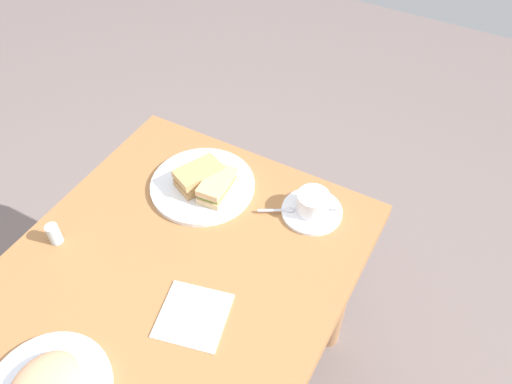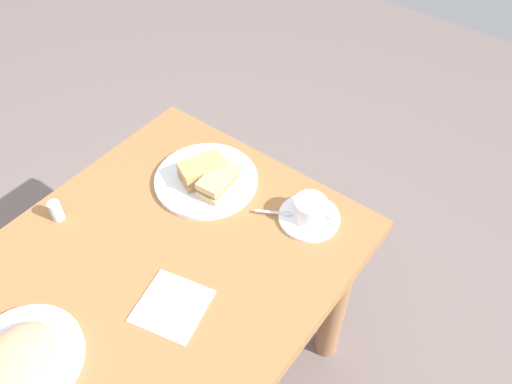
{
  "view_description": "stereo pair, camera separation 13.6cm",
  "coord_description": "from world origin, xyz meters",
  "px_view_note": "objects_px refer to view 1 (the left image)",
  "views": [
    {
      "loc": [
        0.34,
        0.51,
        1.74
      ],
      "look_at": [
        -0.47,
        0.07,
        0.73
      ],
      "focal_mm": 35.79,
      "sensor_mm": 36.0,
      "label": 1
    },
    {
      "loc": [
        0.27,
        0.62,
        1.74
      ],
      "look_at": [
        -0.47,
        0.07,
        0.73
      ],
      "focal_mm": 35.79,
      "sensor_mm": 36.0,
      "label": 2
    }
  ],
  "objects_px": {
    "sandwich_back": "(217,186)",
    "salt_shaker": "(54,234)",
    "sandwich_front": "(199,176)",
    "coffee_cup": "(313,202)",
    "spoon": "(283,210)",
    "sandwich_plate": "(203,185)",
    "napkin": "(193,316)",
    "dining_table": "(138,349)",
    "coffee_saucer": "(312,211)"
  },
  "relations": [
    {
      "from": "dining_table",
      "to": "spoon",
      "type": "bearing_deg",
      "value": 161.86
    },
    {
      "from": "coffee_cup",
      "to": "spoon",
      "type": "distance_m",
      "value": 0.08
    },
    {
      "from": "sandwich_back",
      "to": "napkin",
      "type": "distance_m",
      "value": 0.37
    },
    {
      "from": "coffee_saucer",
      "to": "spoon",
      "type": "distance_m",
      "value": 0.08
    },
    {
      "from": "sandwich_back",
      "to": "spoon",
      "type": "bearing_deg",
      "value": 99.35
    },
    {
      "from": "sandwich_back",
      "to": "coffee_cup",
      "type": "distance_m",
      "value": 0.26
    },
    {
      "from": "coffee_saucer",
      "to": "coffee_cup",
      "type": "bearing_deg",
      "value": 104.4
    },
    {
      "from": "spoon",
      "to": "sandwich_back",
      "type": "bearing_deg",
      "value": -80.65
    },
    {
      "from": "sandwich_front",
      "to": "napkin",
      "type": "height_order",
      "value": "sandwich_front"
    },
    {
      "from": "napkin",
      "to": "salt_shaker",
      "type": "bearing_deg",
      "value": -91.44
    },
    {
      "from": "dining_table",
      "to": "coffee_saucer",
      "type": "distance_m",
      "value": 0.56
    },
    {
      "from": "dining_table",
      "to": "sandwich_back",
      "type": "xyz_separation_m",
      "value": [
        -0.43,
        -0.03,
        0.15
      ]
    },
    {
      "from": "sandwich_front",
      "to": "coffee_cup",
      "type": "height_order",
      "value": "same"
    },
    {
      "from": "sandwich_front",
      "to": "salt_shaker",
      "type": "distance_m",
      "value": 0.4
    },
    {
      "from": "sandwich_plate",
      "to": "sandwich_front",
      "type": "height_order",
      "value": "sandwich_front"
    },
    {
      "from": "coffee_saucer",
      "to": "napkin",
      "type": "relative_size",
      "value": 1.08
    },
    {
      "from": "sandwich_front",
      "to": "spoon",
      "type": "bearing_deg",
      "value": 95.68
    },
    {
      "from": "coffee_saucer",
      "to": "salt_shaker",
      "type": "relative_size",
      "value": 2.79
    },
    {
      "from": "spoon",
      "to": "salt_shaker",
      "type": "xyz_separation_m",
      "value": [
        0.36,
        -0.46,
        0.02
      ]
    },
    {
      "from": "dining_table",
      "to": "coffee_saucer",
      "type": "relative_size",
      "value": 7.72
    },
    {
      "from": "sandwich_back",
      "to": "spoon",
      "type": "xyz_separation_m",
      "value": [
        -0.03,
        0.18,
        -0.03
      ]
    },
    {
      "from": "salt_shaker",
      "to": "sandwich_plate",
      "type": "bearing_deg",
      "value": 146.58
    },
    {
      "from": "coffee_saucer",
      "to": "spoon",
      "type": "bearing_deg",
      "value": -59.85
    },
    {
      "from": "dining_table",
      "to": "coffee_saucer",
      "type": "xyz_separation_m",
      "value": [
        -0.5,
        0.22,
        0.12
      ]
    },
    {
      "from": "spoon",
      "to": "salt_shaker",
      "type": "bearing_deg",
      "value": -52.04
    },
    {
      "from": "napkin",
      "to": "salt_shaker",
      "type": "distance_m",
      "value": 0.42
    },
    {
      "from": "dining_table",
      "to": "spoon",
      "type": "xyz_separation_m",
      "value": [
        -0.46,
        0.15,
        0.13
      ]
    },
    {
      "from": "dining_table",
      "to": "coffee_cup",
      "type": "relative_size",
      "value": 11.25
    },
    {
      "from": "dining_table",
      "to": "coffee_cup",
      "type": "xyz_separation_m",
      "value": [
        -0.5,
        0.22,
        0.16
      ]
    },
    {
      "from": "sandwich_plate",
      "to": "spoon",
      "type": "height_order",
      "value": "spoon"
    },
    {
      "from": "spoon",
      "to": "napkin",
      "type": "height_order",
      "value": "spoon"
    },
    {
      "from": "coffee_saucer",
      "to": "sandwich_back",
      "type": "bearing_deg",
      "value": -74.54
    },
    {
      "from": "sandwich_front",
      "to": "spoon",
      "type": "xyz_separation_m",
      "value": [
        -0.02,
        0.24,
        -0.03
      ]
    },
    {
      "from": "sandwich_front",
      "to": "spoon",
      "type": "relative_size",
      "value": 1.6
    },
    {
      "from": "dining_table",
      "to": "coffee_saucer",
      "type": "bearing_deg",
      "value": 156.39
    },
    {
      "from": "sandwich_front",
      "to": "coffee_cup",
      "type": "distance_m",
      "value": 0.32
    },
    {
      "from": "sandwich_front",
      "to": "coffee_saucer",
      "type": "height_order",
      "value": "sandwich_front"
    },
    {
      "from": "coffee_saucer",
      "to": "napkin",
      "type": "bearing_deg",
      "value": -14.66
    },
    {
      "from": "coffee_cup",
      "to": "salt_shaker",
      "type": "relative_size",
      "value": 1.92
    },
    {
      "from": "sandwich_plate",
      "to": "coffee_saucer",
      "type": "relative_size",
      "value": 1.78
    },
    {
      "from": "sandwich_plate",
      "to": "napkin",
      "type": "bearing_deg",
      "value": 29.75
    },
    {
      "from": "coffee_cup",
      "to": "sandwich_front",
      "type": "bearing_deg",
      "value": -78.48
    },
    {
      "from": "coffee_cup",
      "to": "spoon",
      "type": "height_order",
      "value": "coffee_cup"
    },
    {
      "from": "dining_table",
      "to": "sandwich_plate",
      "type": "xyz_separation_m",
      "value": [
        -0.44,
        -0.09,
        0.12
      ]
    },
    {
      "from": "sandwich_plate",
      "to": "sandwich_back",
      "type": "distance_m",
      "value": 0.06
    },
    {
      "from": "sandwich_back",
      "to": "salt_shaker",
      "type": "distance_m",
      "value": 0.43
    },
    {
      "from": "coffee_saucer",
      "to": "sandwich_plate",
      "type": "bearing_deg",
      "value": -78.63
    },
    {
      "from": "dining_table",
      "to": "sandwich_plate",
      "type": "height_order",
      "value": "sandwich_plate"
    },
    {
      "from": "sandwich_front",
      "to": "coffee_saucer",
      "type": "distance_m",
      "value": 0.32
    },
    {
      "from": "coffee_saucer",
      "to": "salt_shaker",
      "type": "distance_m",
      "value": 0.66
    }
  ]
}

